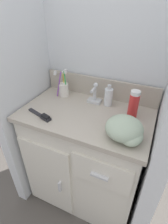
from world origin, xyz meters
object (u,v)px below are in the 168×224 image
at_px(shaving_cream_can, 134,104).
at_px(hand_towel, 126,130).
at_px(toothbrush_cup, 64,89).
at_px(soap_dispenser, 108,97).
at_px(hairbrush, 42,116).

bearing_deg(shaving_cream_can, hand_towel, -87.82).
xyz_separation_m(shaving_cream_can, hand_towel, (0.01, -0.21, -0.03)).
xyz_separation_m(toothbrush_cup, soap_dispenser, (0.33, 0.01, 0.01)).
bearing_deg(hairbrush, toothbrush_cup, 110.03).
bearing_deg(hand_towel, soap_dispenser, 123.16).
xyz_separation_m(soap_dispenser, hairbrush, (-0.31, -0.30, -0.05)).
xyz_separation_m(hairbrush, hand_towel, (0.49, 0.03, 0.04)).
bearing_deg(hand_towel, hairbrush, -176.91).
height_order(toothbrush_cup, hairbrush, toothbrush_cup).
height_order(toothbrush_cup, soap_dispenser, toothbrush_cup).
bearing_deg(hand_towel, shaving_cream_can, 92.18).
relative_size(toothbrush_cup, hairbrush, 1.05).
bearing_deg(toothbrush_cup, hairbrush, -85.93).
distance_m(soap_dispenser, hairbrush, 0.44).
bearing_deg(hairbrush, soap_dispenser, 60.13).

